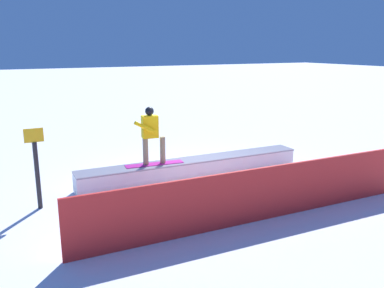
{
  "coord_description": "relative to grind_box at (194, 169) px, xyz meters",
  "views": [
    {
      "loc": [
        4.87,
        9.22,
        3.5
      ],
      "look_at": [
        0.56,
        0.98,
        1.23
      ],
      "focal_mm": 37.48,
      "sensor_mm": 36.0,
      "label": 1
    }
  ],
  "objects": [
    {
      "name": "ground_plane",
      "position": [
        0.0,
        0.0,
        -0.24
      ],
      "size": [
        120.0,
        120.0,
        0.0
      ],
      "primitive_type": "plane",
      "color": "white"
    },
    {
      "name": "grind_box",
      "position": [
        0.0,
        0.0,
        0.0
      ],
      "size": [
        6.35,
        0.88,
        0.54
      ],
      "color": "white",
      "rests_on": "ground_plane"
    },
    {
      "name": "snowboarder",
      "position": [
        1.2,
        -0.05,
        1.11
      ],
      "size": [
        1.54,
        0.48,
        1.5
      ],
      "color": "#B51A8B",
      "rests_on": "grind_box"
    },
    {
      "name": "safety_fence",
      "position": [
        0.0,
        3.05,
        0.32
      ],
      "size": [
        8.0,
        0.35,
        1.13
      ],
      "primitive_type": "cube",
      "rotation": [
        0.0,
        0.0,
        -0.04
      ],
      "color": "red",
      "rests_on": "ground_plane"
    },
    {
      "name": "trail_marker",
      "position": [
        4.01,
        0.27,
        0.73
      ],
      "size": [
        0.4,
        0.1,
        1.81
      ],
      "color": "#262628",
      "rests_on": "ground_plane"
    }
  ]
}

